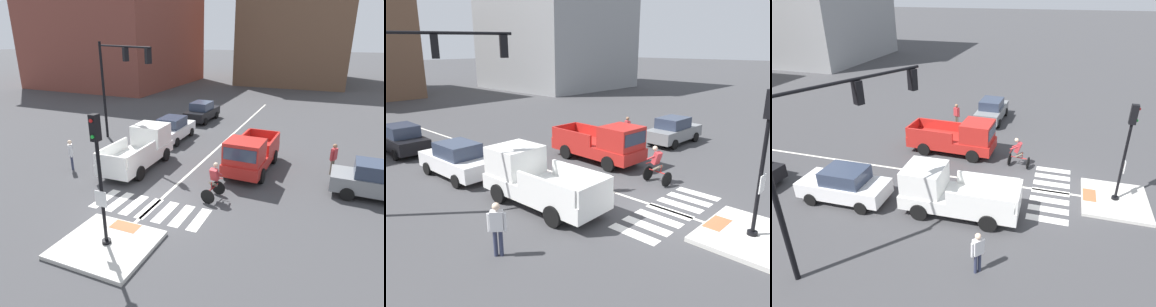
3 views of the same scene
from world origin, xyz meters
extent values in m
plane|color=#3D3D3F|center=(0.00, 0.00, 0.00)|extent=(300.00, 300.00, 0.00)
cube|color=beige|center=(0.00, -3.01, 0.07)|extent=(3.21, 2.94, 0.15)
cube|color=#DB5B38|center=(0.00, -1.89, 0.15)|extent=(1.10, 0.60, 0.01)
cylinder|color=black|center=(0.00, -3.01, 0.21)|extent=(0.32, 0.32, 0.12)
cylinder|color=black|center=(0.00, -3.01, 2.06)|extent=(0.12, 0.12, 3.59)
cube|color=white|center=(0.00, -3.08, 1.88)|extent=(0.44, 0.03, 0.56)
cube|color=black|center=(0.00, -3.01, 4.28)|extent=(0.24, 0.28, 0.84)
sphere|color=red|center=(0.00, -3.17, 4.53)|extent=(0.12, 0.12, 0.12)
sphere|color=green|center=(0.00, -3.17, 4.03)|extent=(0.12, 0.12, 0.12)
cube|color=silver|center=(-2.29, -0.11, 0.00)|extent=(0.44, 1.80, 0.01)
cube|color=silver|center=(-1.53, -0.11, 0.00)|extent=(0.44, 1.80, 0.01)
cube|color=silver|center=(-0.76, -0.11, 0.00)|extent=(0.44, 1.80, 0.01)
cube|color=silver|center=(0.00, -0.11, 0.00)|extent=(0.44, 1.80, 0.01)
cube|color=silver|center=(0.76, -0.11, 0.00)|extent=(0.44, 1.80, 0.01)
cube|color=silver|center=(1.53, -0.11, 0.00)|extent=(0.44, 1.80, 0.01)
cube|color=silver|center=(2.29, -0.11, 0.00)|extent=(0.44, 1.80, 0.01)
cube|color=silver|center=(0.06, 10.00, 0.00)|extent=(0.14, 28.00, 0.01)
cylinder|color=black|center=(-8.08, 7.83, 3.27)|extent=(0.18, 0.18, 6.54)
cylinder|color=black|center=(-5.41, 6.56, 6.29)|extent=(5.39, 2.63, 0.11)
cube|color=black|center=(-5.14, 6.44, 5.84)|extent=(0.36, 0.38, 0.80)
sphere|color=gold|center=(-5.07, 6.59, 5.84)|extent=(0.12, 0.12, 0.12)
cube|color=black|center=(-3.01, 5.42, 5.84)|extent=(0.36, 0.38, 0.80)
sphere|color=gold|center=(-2.93, 5.58, 5.84)|extent=(0.12, 0.12, 0.12)
cube|color=brown|center=(0.34, 45.44, 7.35)|extent=(14.92, 19.29, 14.71)
cube|color=brown|center=(-23.42, 31.93, 8.01)|extent=(18.71, 20.27, 16.03)
cube|color=white|center=(-3.38, 9.04, 0.65)|extent=(1.78, 4.13, 0.70)
cube|color=#2D384C|center=(-3.37, 8.89, 1.32)|extent=(1.52, 1.93, 0.64)
cylinder|color=black|center=(-4.24, 10.29, 0.30)|extent=(0.19, 0.60, 0.60)
cylinder|color=black|center=(-2.57, 10.33, 0.30)|extent=(0.19, 0.60, 0.60)
cylinder|color=black|center=(-4.19, 7.75, 0.30)|extent=(0.19, 0.60, 0.60)
cylinder|color=black|center=(-2.52, 7.79, 0.30)|extent=(0.19, 0.60, 0.60)
cube|color=black|center=(-3.54, 14.90, 0.65)|extent=(1.82, 4.15, 0.70)
cube|color=#2D384C|center=(-3.54, 14.75, 1.32)|extent=(1.54, 1.94, 0.64)
cylinder|color=black|center=(-4.33, 16.20, 0.30)|extent=(0.20, 0.61, 0.60)
cylinder|color=black|center=(-2.66, 16.15, 0.30)|extent=(0.20, 0.61, 0.60)
cylinder|color=black|center=(-4.41, 13.66, 0.30)|extent=(0.20, 0.61, 0.60)
cylinder|color=black|center=(-2.74, 13.61, 0.30)|extent=(0.20, 0.61, 0.60)
cube|color=slate|center=(8.96, 4.79, 0.65)|extent=(4.13, 1.78, 0.70)
cube|color=#2D384C|center=(8.81, 4.80, 1.32)|extent=(1.93, 1.52, 0.64)
cylinder|color=black|center=(7.71, 5.65, 0.30)|extent=(0.60, 0.19, 0.60)
cylinder|color=black|center=(7.67, 3.98, 0.30)|extent=(0.60, 0.19, 0.60)
cube|color=red|center=(2.94, 5.92, 0.68)|extent=(2.07, 5.16, 0.60)
cube|color=red|center=(2.89, 4.32, 1.53)|extent=(1.85, 1.76, 1.10)
cube|color=#2D384C|center=(2.86, 3.49, 1.61)|extent=(1.62, 0.13, 0.60)
cube|color=red|center=(3.86, 6.91, 1.28)|extent=(0.21, 2.81, 0.60)
cube|color=red|center=(2.08, 6.97, 1.28)|extent=(0.21, 2.81, 0.60)
cube|color=red|center=(3.02, 8.42, 1.28)|extent=(1.80, 0.16, 0.60)
cylinder|color=black|center=(3.80, 4.31, 0.38)|extent=(0.26, 0.77, 0.76)
cylinder|color=black|center=(1.98, 4.37, 0.38)|extent=(0.26, 0.77, 0.76)
cylinder|color=black|center=(3.90, 7.29, 0.38)|extent=(0.26, 0.77, 0.76)
cylinder|color=black|center=(2.07, 7.35, 0.38)|extent=(0.26, 0.77, 0.76)
cube|color=white|center=(-2.86, 3.59, 0.68)|extent=(2.04, 5.15, 0.60)
cube|color=white|center=(-2.90, 5.19, 1.53)|extent=(1.85, 1.75, 1.10)
cube|color=#2D384C|center=(-2.93, 6.02, 1.61)|extent=(1.62, 0.12, 0.60)
cube|color=white|center=(-3.72, 2.55, 1.28)|extent=(0.20, 2.81, 0.60)
cube|color=white|center=(-1.94, 2.60, 1.28)|extent=(0.20, 2.81, 0.60)
cube|color=white|center=(-2.79, 1.10, 1.28)|extent=(1.80, 0.15, 0.60)
cylinder|color=black|center=(-3.82, 5.15, 0.38)|extent=(0.26, 0.77, 0.76)
cylinder|color=black|center=(-1.99, 5.20, 0.38)|extent=(0.26, 0.77, 0.76)
cylinder|color=black|center=(-3.73, 2.17, 0.38)|extent=(0.26, 0.77, 0.76)
cylinder|color=black|center=(-1.91, 2.22, 0.38)|extent=(0.26, 0.77, 0.76)
cylinder|color=black|center=(2.25, 2.31, 0.33)|extent=(0.66, 0.13, 0.66)
cylinder|color=black|center=(2.11, 1.26, 0.33)|extent=(0.66, 0.13, 0.66)
cylinder|color=#B21E1E|center=(2.18, 1.78, 0.55)|extent=(0.17, 0.89, 0.05)
cylinder|color=#B21E1E|center=(2.16, 1.61, 0.73)|extent=(0.04, 0.04, 0.30)
cylinder|color=#B21E1E|center=(2.25, 2.26, 0.85)|extent=(0.44, 0.09, 0.04)
cylinder|color=#6B6051|center=(2.10, 1.78, 0.73)|extent=(0.17, 0.41, 0.33)
cylinder|color=#6B6051|center=(2.26, 1.75, 0.73)|extent=(0.17, 0.41, 0.33)
cube|color=#B73338|center=(2.19, 1.86, 1.16)|extent=(0.39, 0.42, 0.60)
sphere|color=beige|center=(2.21, 1.98, 1.57)|extent=(0.22, 0.22, 0.22)
cylinder|color=#B73338|center=(2.06, 2.06, 1.16)|extent=(0.14, 0.46, 0.31)
cylinder|color=#B73338|center=(2.38, 2.02, 1.16)|extent=(0.14, 0.46, 0.31)
cylinder|color=#2D334C|center=(-6.09, 2.06, 0.41)|extent=(0.12, 0.12, 0.82)
cylinder|color=#2D334C|center=(-5.98, 1.95, 0.41)|extent=(0.12, 0.12, 0.82)
cube|color=silver|center=(-6.04, 2.00, 1.12)|extent=(0.41, 0.41, 0.60)
cylinder|color=silver|center=(-6.20, 2.16, 1.07)|extent=(0.09, 0.09, 0.56)
cylinder|color=silver|center=(-5.87, 1.85, 1.07)|extent=(0.09, 0.09, 0.56)
sphere|color=beige|center=(-6.04, 2.00, 1.56)|extent=(0.22, 0.22, 0.22)
cylinder|color=#6B6051|center=(6.94, 6.82, 0.41)|extent=(0.12, 0.12, 0.82)
cylinder|color=#6B6051|center=(7.00, 6.96, 0.41)|extent=(0.12, 0.12, 0.82)
cube|color=#B73338|center=(6.97, 6.89, 1.12)|extent=(0.35, 0.42, 0.60)
cylinder|color=#B73338|center=(6.87, 6.68, 1.07)|extent=(0.09, 0.09, 0.56)
cylinder|color=#B73338|center=(7.06, 7.10, 1.07)|extent=(0.09, 0.09, 0.56)
sphere|color=#936B4C|center=(6.97, 6.89, 1.56)|extent=(0.22, 0.22, 0.22)
camera|label=1|loc=(6.55, -10.75, 6.94)|focal=30.87mm
camera|label=2|loc=(-11.32, -6.12, 5.88)|focal=34.37mm
camera|label=3|loc=(-14.82, -0.11, 9.01)|focal=32.16mm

